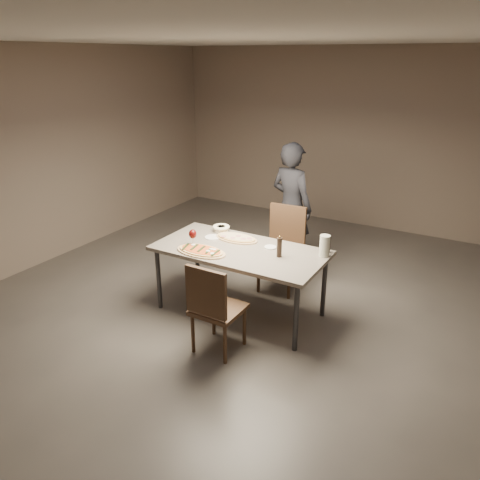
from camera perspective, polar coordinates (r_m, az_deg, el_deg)
The scene contains 14 objects.
room at distance 4.70m, azimuth 0.00°, elevation 6.25°, with size 7.00×7.00×7.00m.
dining_table at distance 4.93m, azimuth 0.00°, elevation -1.70°, with size 1.80×0.90×0.75m.
zucchini_pizza at distance 4.84m, azimuth -4.74°, elevation -1.32°, with size 0.56×0.31×0.05m.
ham_pizza at distance 5.16m, azimuth -0.43°, elevation 0.25°, with size 0.50×0.28×0.04m.
bread_basket at distance 5.39m, azimuth -2.31°, elevation 1.47°, with size 0.20×0.20×0.07m.
oil_dish at distance 4.94m, azimuth 3.71°, elevation -0.88°, with size 0.13×0.13×0.01m.
pepper_mill_left at distance 4.70m, azimuth 4.82°, elevation -0.84°, with size 0.06×0.06×0.23m.
pepper_mill_right at distance 4.88m, azimuth 10.72°, elevation -0.49°, with size 0.05×0.05×0.19m.
carafe at distance 4.78m, azimuth 10.28°, elevation -0.69°, with size 0.11×0.11×0.22m.
wine_glass at distance 4.96m, azimuth -5.79°, elevation 0.66°, with size 0.08×0.08×0.19m.
side_plate at distance 5.22m, azimuth -3.37°, elevation 0.33°, with size 0.17×0.17×0.01m.
chair_near at distance 4.33m, azimuth -3.27°, elevation -7.89°, with size 0.44×0.44×0.92m.
chair_far at distance 5.60m, azimuth 5.33°, elevation -0.37°, with size 0.50×0.50×1.00m.
diner at distance 6.06m, azimuth 6.27°, elevation 4.05°, with size 0.61×0.40×1.66m, color black.
Camera 1 is at (2.26, -3.93, 2.64)m, focal length 35.00 mm.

